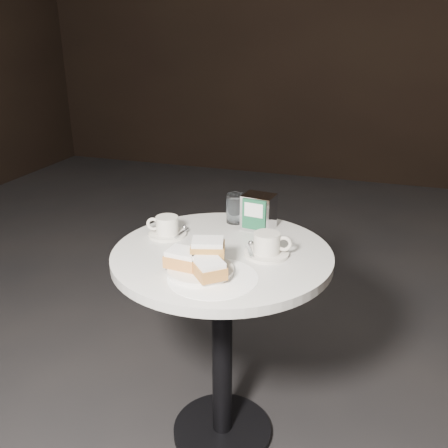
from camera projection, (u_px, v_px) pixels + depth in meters
ground at (222, 433)px, 1.85m from camera, size 7.00×7.00×0.00m
cafe_table at (222, 305)px, 1.65m from camera, size 0.70×0.70×0.74m
sugar_spill at (213, 277)px, 1.41m from camera, size 0.31×0.31×0.00m
beignet_plate at (200, 262)px, 1.43m from camera, size 0.25×0.25×0.09m
coffee_cup_left at (167, 227)px, 1.69m from camera, size 0.15×0.15×0.07m
coffee_cup_right at (267, 246)px, 1.54m from camera, size 0.16×0.16×0.07m
water_glass_left at (235, 209)px, 1.80m from camera, size 0.07×0.07×0.11m
water_glass_right at (266, 212)px, 1.76m from camera, size 0.08×0.08×0.11m
napkin_dispenser at (259, 212)px, 1.73m from camera, size 0.12×0.10×0.12m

